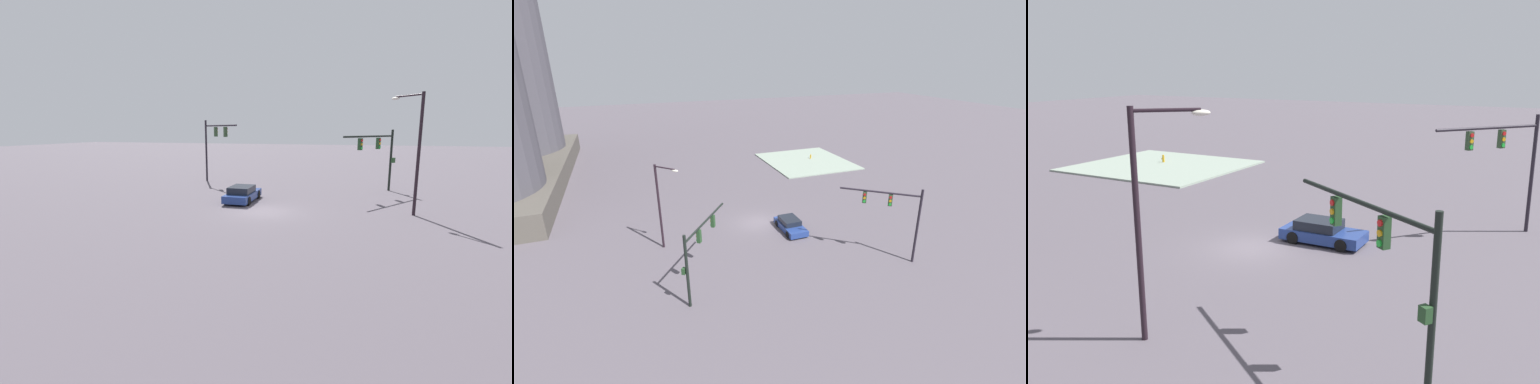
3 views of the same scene
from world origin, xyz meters
The scene contains 7 objects.
ground_plane centered at (0.00, 0.00, 0.00)m, with size 211.31×211.31×0.00m, color #5A525B.
sidewalk_corner centered at (18.74, -15.09, 0.07)m, with size 14.23×12.57×0.15m, color #91A291.
traffic_signal_near_corner centered at (-10.77, -8.08, 4.48)m, with size 4.32×5.01×6.42m.
traffic_signal_opposite_side centered at (-9.32, 7.80, 3.78)m, with size 5.74×4.43×5.46m.
streetlamp_curved_arm centered at (-1.91, 9.43, 4.52)m, with size 2.01×1.83×7.74m.
sedan_car_approaching centered at (-2.79, -2.40, 0.57)m, with size 4.27×1.96×1.21m.
fire_hydrant_on_curb centered at (19.62, -16.37, 0.49)m, with size 0.33×0.22×0.71m.
Camera 3 is at (-13.52, 21.89, 8.93)m, focal length 37.76 mm.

